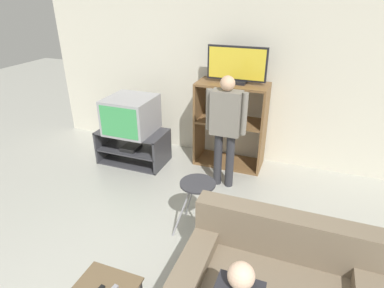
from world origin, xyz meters
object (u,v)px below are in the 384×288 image
object	(u,v)px
television_flat	(237,66)
folding_stool	(198,191)
television_main	(131,115)
tv_stand	(133,146)
person_standing_adult	(226,123)
media_shelf	(230,124)

from	to	relation	value
television_flat	folding_stool	size ratio (longest dim) A/B	1.33
television_main	tv_stand	bearing A→B (deg)	167.34
television_flat	person_standing_adult	size ratio (longest dim) A/B	0.54
tv_stand	media_shelf	world-z (taller)	media_shelf
television_flat	folding_stool	world-z (taller)	television_flat
tv_stand	television_main	distance (m)	0.52
television_flat	tv_stand	bearing A→B (deg)	-161.82
television_flat	folding_stool	distance (m)	1.91
media_shelf	television_flat	xyz separation A→B (m)	(0.04, 0.01, 0.86)
tv_stand	folding_stool	world-z (taller)	folding_stool
tv_stand	television_main	world-z (taller)	television_main
television_flat	person_standing_adult	bearing A→B (deg)	-85.92
person_standing_adult	tv_stand	bearing A→B (deg)	174.10
tv_stand	media_shelf	bearing A→B (deg)	18.29
television_main	folding_stool	xyz separation A→B (m)	(1.46, -1.15, -0.26)
media_shelf	folding_stool	xyz separation A→B (m)	(0.07, -1.62, -0.13)
television_main	person_standing_adult	distance (m)	1.49
tv_stand	folding_stool	xyz separation A→B (m)	(1.47, -1.16, 0.26)
media_shelf	folding_stool	distance (m)	1.63
television_main	person_standing_adult	xyz separation A→B (m)	(1.48, -0.15, 0.14)
tv_stand	television_main	size ratio (longest dim) A/B	1.50
television_flat	television_main	bearing A→B (deg)	-161.67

